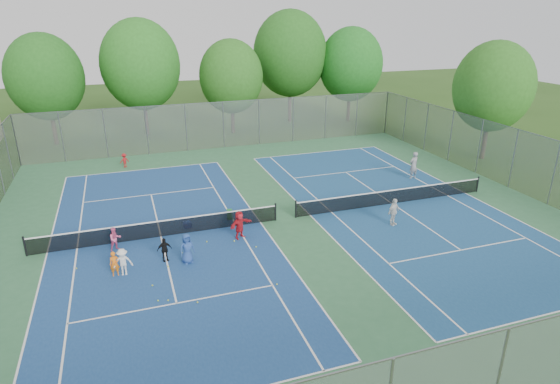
# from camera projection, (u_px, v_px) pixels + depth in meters

# --- Properties ---
(ground) EXTENTS (120.00, 120.00, 0.00)m
(ground) POSITION_uv_depth(u_px,v_px,m) (286.00, 219.00, 26.80)
(ground) COLOR #284A17
(ground) RESTS_ON ground
(court_pad) EXTENTS (32.00, 32.00, 0.01)m
(court_pad) POSITION_uv_depth(u_px,v_px,m) (286.00, 219.00, 26.80)
(court_pad) COLOR #30663F
(court_pad) RESTS_ON ground
(court_left) EXTENTS (10.97, 23.77, 0.01)m
(court_left) POSITION_uv_depth(u_px,v_px,m) (161.00, 237.00, 24.68)
(court_left) COLOR navy
(court_left) RESTS_ON court_pad
(court_right) EXTENTS (10.97, 23.77, 0.01)m
(court_right) POSITION_uv_depth(u_px,v_px,m) (392.00, 204.00, 28.92)
(court_right) COLOR navy
(court_right) RESTS_ON court_pad
(net_left) EXTENTS (12.87, 0.10, 0.91)m
(net_left) POSITION_uv_depth(u_px,v_px,m) (160.00, 229.00, 24.52)
(net_left) COLOR black
(net_left) RESTS_ON ground
(net_right) EXTENTS (12.87, 0.10, 0.91)m
(net_right) POSITION_uv_depth(u_px,v_px,m) (393.00, 197.00, 28.76)
(net_right) COLOR black
(net_right) RESTS_ON ground
(fence_north) EXTENTS (32.00, 0.10, 4.00)m
(fence_north) POSITION_uv_depth(u_px,v_px,m) (223.00, 125.00, 40.19)
(fence_north) COLOR gray
(fence_north) RESTS_ON ground
(fence_east) EXTENTS (0.10, 32.00, 4.00)m
(fence_east) POSITION_uv_depth(u_px,v_px,m) (513.00, 159.00, 30.93)
(fence_east) COLOR gray
(fence_east) RESTS_ON ground
(tree_nw) EXTENTS (6.40, 6.40, 9.58)m
(tree_nw) POSITION_uv_depth(u_px,v_px,m) (45.00, 77.00, 39.84)
(tree_nw) COLOR #443326
(tree_nw) RESTS_ON ground
(tree_nl) EXTENTS (7.20, 7.20, 10.69)m
(tree_nl) POSITION_uv_depth(u_px,v_px,m) (141.00, 65.00, 42.91)
(tree_nl) COLOR #443326
(tree_nl) RESTS_ON ground
(tree_nc) EXTENTS (6.00, 6.00, 8.85)m
(tree_nc) POSITION_uv_depth(u_px,v_px,m) (231.00, 77.00, 43.99)
(tree_nc) COLOR #443326
(tree_nc) RESTS_ON ground
(tree_nr) EXTENTS (7.60, 7.60, 11.42)m
(tree_nr) POSITION_uv_depth(u_px,v_px,m) (290.00, 54.00, 48.16)
(tree_nr) COLOR #443326
(tree_nr) RESTS_ON ground
(tree_ne) EXTENTS (6.60, 6.60, 9.77)m
(tree_ne) POSITION_uv_depth(u_px,v_px,m) (351.00, 64.00, 48.60)
(tree_ne) COLOR #443326
(tree_ne) RESTS_ON ground
(tree_side_e) EXTENTS (6.00, 6.00, 9.20)m
(tree_side_e) POSITION_uv_depth(u_px,v_px,m) (493.00, 87.00, 35.78)
(tree_side_e) COLOR #443326
(tree_side_e) RESTS_ON ground
(ball_crate) EXTENTS (0.45, 0.45, 0.34)m
(ball_crate) POSITION_uv_depth(u_px,v_px,m) (187.00, 225.00, 25.70)
(ball_crate) COLOR blue
(ball_crate) RESTS_ON ground
(ball_hopper) EXTENTS (0.35, 0.35, 0.59)m
(ball_hopper) POSITION_uv_depth(u_px,v_px,m) (230.00, 214.00, 26.68)
(ball_hopper) COLOR #238139
(ball_hopper) RESTS_ON ground
(student_a) EXTENTS (0.45, 0.31, 1.18)m
(student_a) POSITION_uv_depth(u_px,v_px,m) (115.00, 264.00, 20.87)
(student_a) COLOR orange
(student_a) RESTS_ON ground
(student_b) EXTENTS (0.72, 0.64, 1.23)m
(student_b) POSITION_uv_depth(u_px,v_px,m) (115.00, 239.00, 23.12)
(student_b) COLOR #E05786
(student_b) RESTS_ON ground
(student_c) EXTENTS (0.87, 0.54, 1.30)m
(student_c) POSITION_uv_depth(u_px,v_px,m) (123.00, 262.00, 20.90)
(student_c) COLOR silver
(student_c) RESTS_ON ground
(student_d) EXTENTS (0.74, 0.40, 1.20)m
(student_d) POSITION_uv_depth(u_px,v_px,m) (164.00, 250.00, 22.10)
(student_d) COLOR black
(student_d) RESTS_ON ground
(student_e) EXTENTS (0.84, 0.68, 1.50)m
(student_e) POSITION_uv_depth(u_px,v_px,m) (187.00, 248.00, 21.90)
(student_e) COLOR #26478B
(student_e) RESTS_ON ground
(student_f) EXTENTS (1.46, 1.05, 1.52)m
(student_f) POSITION_uv_depth(u_px,v_px,m) (240.00, 225.00, 24.30)
(student_f) COLOR red
(student_f) RESTS_ON ground
(child_far_baseline) EXTENTS (0.80, 0.63, 1.09)m
(child_far_baseline) POSITION_uv_depth(u_px,v_px,m) (124.00, 160.00, 35.52)
(child_far_baseline) COLOR maroon
(child_far_baseline) RESTS_ON ground
(instructor) EXTENTS (0.79, 0.59, 1.96)m
(instructor) POSITION_uv_depth(u_px,v_px,m) (414.00, 165.00, 32.98)
(instructor) COLOR gray
(instructor) RESTS_ON ground
(teen_court_b) EXTENTS (1.00, 0.71, 1.57)m
(teen_court_b) POSITION_uv_depth(u_px,v_px,m) (394.00, 212.00, 25.79)
(teen_court_b) COLOR silver
(teen_court_b) RESTS_ON ground
(tennis_ball_0) EXTENTS (0.07, 0.07, 0.07)m
(tennis_ball_0) POSITION_uv_depth(u_px,v_px,m) (198.00, 303.00, 19.05)
(tennis_ball_0) COLOR gold
(tennis_ball_0) RESTS_ON ground
(tennis_ball_1) EXTENTS (0.07, 0.07, 0.07)m
(tennis_ball_1) POSITION_uv_depth(u_px,v_px,m) (168.00, 301.00, 19.18)
(tennis_ball_1) COLOR #B8CE30
(tennis_ball_1) RESTS_ON ground
(tennis_ball_2) EXTENTS (0.07, 0.07, 0.07)m
(tennis_ball_2) POSITION_uv_depth(u_px,v_px,m) (183.00, 247.00, 23.54)
(tennis_ball_2) COLOR #A6C42D
(tennis_ball_2) RESTS_ON ground
(tennis_ball_3) EXTENTS (0.07, 0.07, 0.07)m
(tennis_ball_3) POSITION_uv_depth(u_px,v_px,m) (152.00, 286.00, 20.22)
(tennis_ball_3) COLOR #C7D932
(tennis_ball_3) RESTS_ON ground
(tennis_ball_4) EXTENTS (0.07, 0.07, 0.07)m
(tennis_ball_4) POSITION_uv_depth(u_px,v_px,m) (76.00, 269.00, 21.57)
(tennis_ball_4) COLOR gold
(tennis_ball_4) RESTS_ON ground
(tennis_ball_5) EXTENTS (0.07, 0.07, 0.07)m
(tennis_ball_5) POSITION_uv_depth(u_px,v_px,m) (277.00, 285.00, 20.32)
(tennis_ball_5) COLOR yellow
(tennis_ball_5) RESTS_ON ground
(tennis_ball_6) EXTENTS (0.07, 0.07, 0.07)m
(tennis_ball_6) POSITION_uv_depth(u_px,v_px,m) (182.00, 253.00, 22.95)
(tennis_ball_6) COLOR yellow
(tennis_ball_6) RESTS_ON ground
(tennis_ball_7) EXTENTS (0.07, 0.07, 0.07)m
(tennis_ball_7) POSITION_uv_depth(u_px,v_px,m) (207.00, 242.00, 24.06)
(tennis_ball_7) COLOR gold
(tennis_ball_7) RESTS_ON ground
(tennis_ball_8) EXTENTS (0.07, 0.07, 0.07)m
(tennis_ball_8) POSITION_uv_depth(u_px,v_px,m) (234.00, 241.00, 24.14)
(tennis_ball_8) COLOR #C8DC33
(tennis_ball_8) RESTS_ON ground
(tennis_ball_9) EXTENTS (0.07, 0.07, 0.07)m
(tennis_ball_9) POSITION_uv_depth(u_px,v_px,m) (158.00, 301.00, 19.16)
(tennis_ball_9) COLOR #C7F238
(tennis_ball_9) RESTS_ON ground
(tennis_ball_10) EXTENTS (0.07, 0.07, 0.07)m
(tennis_ball_10) POSITION_uv_depth(u_px,v_px,m) (168.00, 267.00, 21.72)
(tennis_ball_10) COLOR #C7F238
(tennis_ball_10) RESTS_ON ground
(tennis_ball_11) EXTENTS (0.07, 0.07, 0.07)m
(tennis_ball_11) POSITION_uv_depth(u_px,v_px,m) (256.00, 247.00, 23.53)
(tennis_ball_11) COLOR #B3CD2F
(tennis_ball_11) RESTS_ON ground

